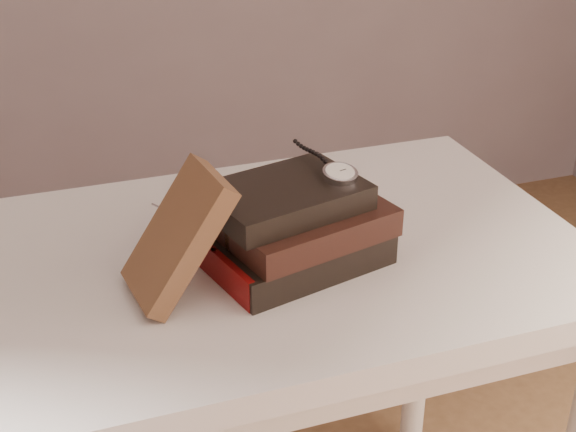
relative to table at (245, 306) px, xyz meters
name	(u,v)px	position (x,y,z in m)	size (l,w,h in m)	color
table	(245,306)	(0.00, 0.00, 0.00)	(1.00, 0.60, 0.75)	silver
book_stack	(296,227)	(0.06, -0.05, 0.15)	(0.27, 0.22, 0.12)	black
journal	(178,236)	(-0.11, -0.07, 0.18)	(0.03, 0.12, 0.19)	#492D1C
pocket_watch	(337,171)	(0.13, -0.04, 0.22)	(0.06, 0.15, 0.02)	silver
eyeglasses	(213,212)	(-0.04, 0.01, 0.16)	(0.12, 0.14, 0.05)	silver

